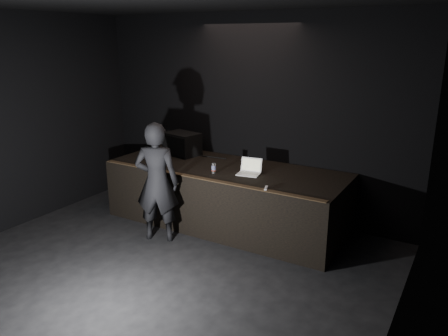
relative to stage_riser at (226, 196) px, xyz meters
name	(u,v)px	position (x,y,z in m)	size (l,w,h in m)	color
ground	(112,301)	(0.00, -2.73, -0.50)	(7.00, 7.00, 0.00)	black
room_walls	(99,139)	(0.00, -2.73, 1.52)	(6.10, 7.10, 3.52)	black
stage_riser	(226,196)	(0.00, 0.00, 0.00)	(4.00, 1.50, 1.00)	black
riser_lip	(203,178)	(0.00, -0.71, 0.51)	(3.92, 0.10, 0.01)	brown
stage_monitor	(182,144)	(-1.11, 0.30, 0.70)	(0.69, 0.56, 0.41)	black
cable	(202,156)	(-0.75, 0.39, 0.51)	(0.02, 0.02, 0.99)	black
laptop	(250,170)	(0.50, -0.11, 0.56)	(0.39, 0.36, 0.24)	white
beer_can	(214,168)	(-0.01, -0.38, 0.58)	(0.07, 0.07, 0.17)	silver
plastic_cup	(246,169)	(0.40, -0.05, 0.55)	(0.09, 0.09, 0.11)	white
wii_remote	(266,188)	(1.04, -0.65, 0.52)	(0.04, 0.16, 0.03)	silver
person	(157,182)	(-0.61, -1.06, 0.44)	(0.69, 0.45, 1.88)	black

